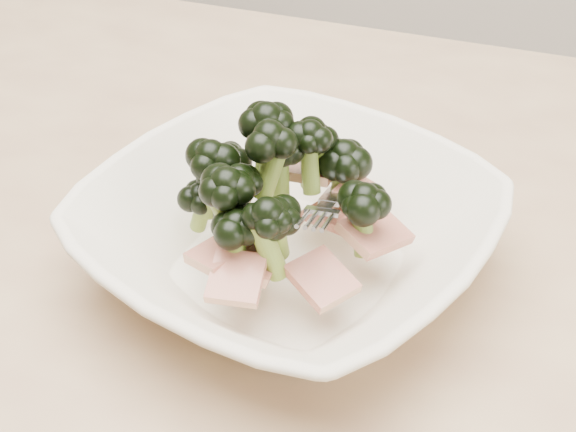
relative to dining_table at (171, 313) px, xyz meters
name	(u,v)px	position (x,y,z in m)	size (l,w,h in m)	color
dining_table	(171,313)	(0.00, 0.00, 0.00)	(1.20, 0.80, 0.75)	tan
broccoli_dish	(286,227)	(0.11, -0.02, 0.14)	(0.35, 0.35, 0.12)	silver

